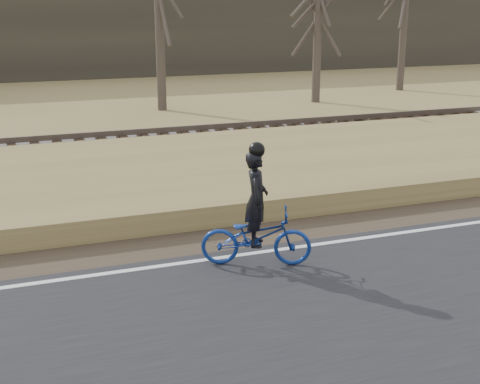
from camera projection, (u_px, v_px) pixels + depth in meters
name	position (u px, v px, depth m)	size (l,w,h in m)	color
cyclist	(256.00, 227.00, 10.89)	(1.91, 1.26, 2.07)	navy
bare_tree_center	(159.00, 5.00, 25.74)	(0.36, 0.36, 8.17)	#473D34
bare_tree_right	(318.00, 21.00, 28.02)	(0.36, 0.36, 6.79)	#473D34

